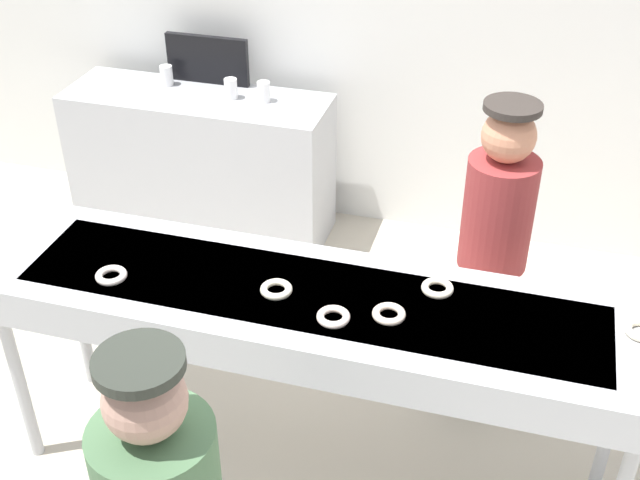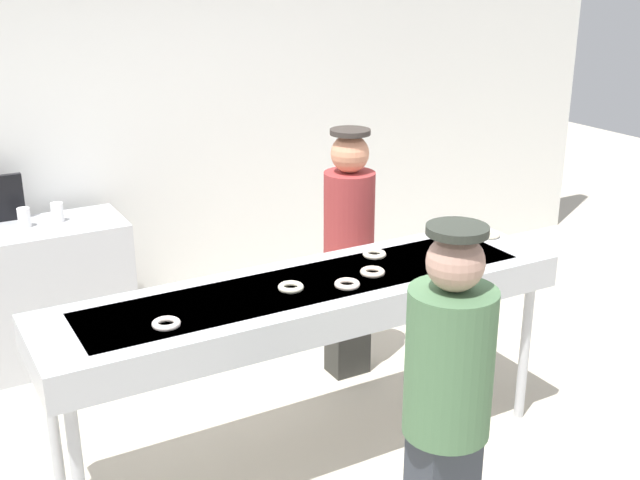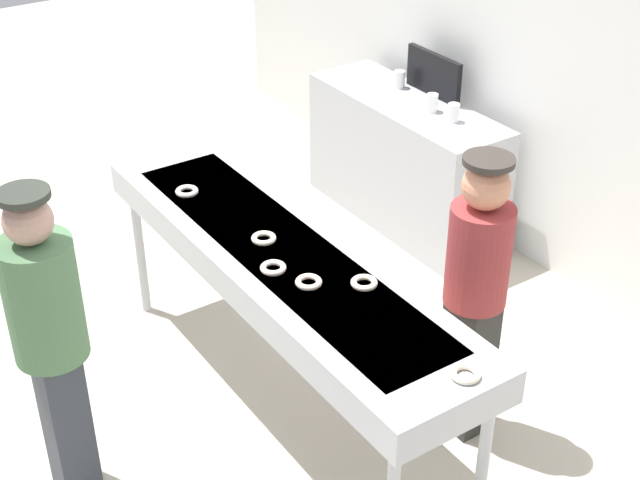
% 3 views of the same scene
% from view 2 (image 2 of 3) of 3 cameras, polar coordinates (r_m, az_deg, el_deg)
% --- Properties ---
extents(ground_plane, '(16.00, 16.00, 0.00)m').
position_cam_2_polar(ground_plane, '(4.42, -0.71, -15.13)').
color(ground_plane, beige).
extents(back_wall, '(8.00, 0.12, 3.16)m').
position_cam_2_polar(back_wall, '(5.78, -11.69, 9.89)').
color(back_wall, white).
rests_on(back_wall, ground).
extents(fryer_conveyor, '(2.69, 0.67, 1.00)m').
position_cam_2_polar(fryer_conveyor, '(3.97, -0.76, -4.28)').
color(fryer_conveyor, '#B7BABF').
rests_on(fryer_conveyor, ground).
extents(sugar_donut_0, '(0.15, 0.15, 0.03)m').
position_cam_2_polar(sugar_donut_0, '(4.04, 3.77, -2.30)').
color(sugar_donut_0, '#FBE3C8').
rests_on(sugar_donut_0, fryer_conveyor).
extents(sugar_donut_1, '(0.17, 0.17, 0.03)m').
position_cam_2_polar(sugar_donut_1, '(3.86, -2.10, -3.39)').
color(sugar_donut_1, '#F1EACA').
rests_on(sugar_donut_1, fryer_conveyor).
extents(sugar_donut_2, '(0.16, 0.16, 0.03)m').
position_cam_2_polar(sugar_donut_2, '(4.68, 11.99, 0.41)').
color(sugar_donut_2, '#F8E9C8').
rests_on(sugar_donut_2, fryer_conveyor).
extents(sugar_donut_3, '(0.14, 0.14, 0.03)m').
position_cam_2_polar(sugar_donut_3, '(3.89, 1.95, -3.18)').
color(sugar_donut_3, '#FAE3D1').
rests_on(sugar_donut_3, fryer_conveyor).
extents(sugar_donut_4, '(0.18, 0.18, 0.03)m').
position_cam_2_polar(sugar_donut_4, '(4.28, 3.91, -1.02)').
color(sugar_donut_4, white).
rests_on(sugar_donut_4, fryer_conveyor).
extents(sugar_donut_5, '(0.16, 0.16, 0.03)m').
position_cam_2_polar(sugar_donut_5, '(3.55, -10.94, -5.89)').
color(sugar_donut_5, white).
rests_on(sugar_donut_5, fryer_conveyor).
extents(worker_baker, '(0.31, 0.31, 1.58)m').
position_cam_2_polar(worker_baker, '(4.85, 2.07, -0.18)').
color(worker_baker, '#2A2A27').
rests_on(worker_baker, ground).
extents(customer_waiting, '(0.33, 0.33, 1.65)m').
position_cam_2_polar(customer_waiting, '(3.08, 9.03, -11.85)').
color(customer_waiting, '#323740').
rests_on(customer_waiting, ground).
extents(paper_cup_0, '(0.08, 0.08, 0.12)m').
position_cam_2_polar(paper_cup_0, '(5.33, -18.27, 1.89)').
color(paper_cup_0, white).
rests_on(paper_cup_0, prep_counter).
extents(paper_cup_1, '(0.08, 0.08, 0.12)m').
position_cam_2_polar(paper_cup_1, '(5.29, -20.40, 1.51)').
color(paper_cup_1, white).
rests_on(paper_cup_1, prep_counter).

